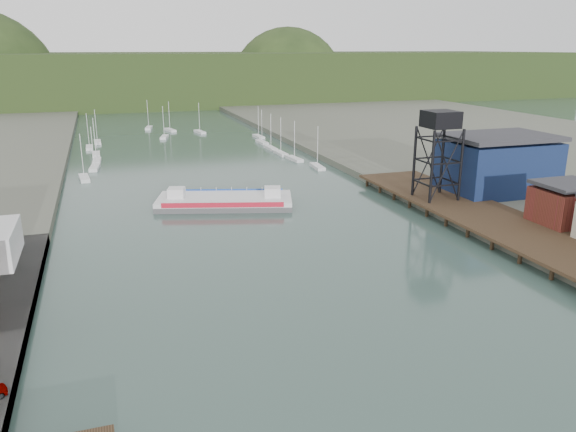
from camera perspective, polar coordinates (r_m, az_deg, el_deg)
east_pier at (r=99.14m, az=19.66°, el=-0.10°), size 14.00×70.00×2.45m
lift_tower at (r=105.53m, az=15.21°, el=8.93°), size 6.50×6.50×16.00m
blue_shed at (r=117.27m, az=20.52°, el=4.93°), size 20.50×14.50×11.30m
marina_sailboats at (r=171.66m, az=-10.55°, el=6.89°), size 57.71×92.65×0.90m
distant_hills at (r=331.64m, az=-15.53°, el=12.98°), size 500.00×120.00×80.00m
chain_ferry at (r=107.18m, az=-6.43°, el=1.55°), size 27.00×16.76×3.63m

